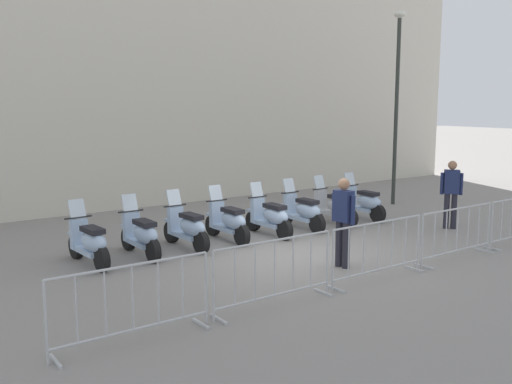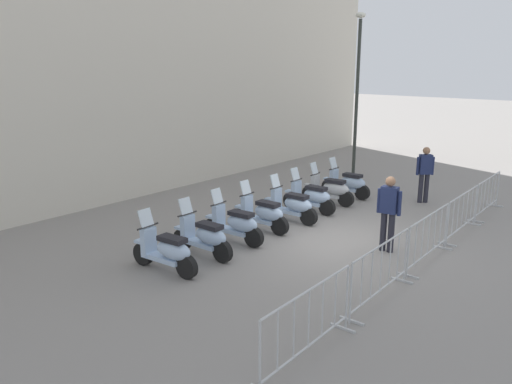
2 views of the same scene
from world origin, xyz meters
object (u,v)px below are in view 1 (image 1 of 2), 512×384
object	(u,v)px
motorcycle_5	(303,212)
street_lamp	(397,90)
motorcycle_7	(363,203)
officer_mid_plaza	(451,190)
barrier_segment_0	(133,304)
officer_near_row_end	(343,217)
motorcycle_4	(270,217)
motorcycle_6	(334,207)
barrier_segment_1	(274,274)
motorcycle_2	(187,228)
barrier_segment_3	(457,234)
motorcycle_0	(90,243)
motorcycle_1	(141,235)
motorcycle_3	(229,222)
barrier_segment_2	(378,251)

from	to	relation	value
motorcycle_5	street_lamp	xyz separation A→B (m)	(4.44, 2.07, 3.12)
motorcycle_7	officer_mid_plaza	bearing A→B (deg)	-56.40
motorcycle_7	officer_mid_plaza	xyz separation A→B (m)	(1.28, -1.93, 0.53)
barrier_segment_0	officer_near_row_end	distance (m)	4.83
motorcycle_4	motorcycle_6	world-z (taller)	same
motorcycle_7	barrier_segment_1	size ratio (longest dim) A/B	0.78
motorcycle_2	barrier_segment_0	bearing A→B (deg)	-115.88
street_lamp	motorcycle_6	bearing A→B (deg)	-151.49
motorcycle_2	officer_near_row_end	distance (m)	3.52
barrier_segment_1	motorcycle_5	bearing A→B (deg)	56.23
motorcycle_6	motorcycle_5	bearing A→B (deg)	-167.32
barrier_segment_0	barrier_segment_3	distance (m)	6.99
motorcycle_0	motorcycle_1	distance (m)	1.10
motorcycle_7	barrier_segment_1	xyz separation A→B (m)	(-5.29, -5.13, 0.07)
street_lamp	barrier_segment_1	bearing A→B (deg)	-138.28
motorcycle_7	motorcycle_3	bearing A→B (deg)	-169.05
barrier_segment_3	officer_near_row_end	distance (m)	2.50
motorcycle_2	motorcycle_5	size ratio (longest dim) A/B	0.99
motorcycle_2	street_lamp	distance (m)	8.72
motorcycle_1	motorcycle_4	distance (m)	3.31
motorcycle_1	officer_near_row_end	xyz separation A→B (m)	(3.34, -2.37, 0.53)
motorcycle_7	motorcycle_0	bearing A→B (deg)	-167.99
motorcycle_1	barrier_segment_2	world-z (taller)	motorcycle_1
motorcycle_7	barrier_segment_2	distance (m)	5.56
motorcycle_0	officer_near_row_end	world-z (taller)	officer_near_row_end
motorcycle_5	barrier_segment_0	bearing A→B (deg)	-136.52
motorcycle_7	barrier_segment_0	world-z (taller)	motorcycle_7
barrier_segment_1	barrier_segment_2	size ratio (longest dim) A/B	1.00
motorcycle_5	barrier_segment_3	bearing A→B (deg)	-69.19
motorcycle_4	barrier_segment_1	size ratio (longest dim) A/B	0.78
barrier_segment_2	motorcycle_5	bearing A→B (deg)	78.68
motorcycle_7	officer_mid_plaza	distance (m)	2.37
motorcycle_3	motorcycle_4	xyz separation A→B (m)	(1.11, 0.08, 0.00)
motorcycle_5	street_lamp	distance (m)	5.81
barrier_segment_2	officer_near_row_end	xyz separation A→B (m)	(-0.13, 0.94, 0.45)
motorcycle_3	officer_near_row_end	xyz separation A→B (m)	(1.19, -2.90, 0.53)
motorcycle_0	barrier_segment_0	size ratio (longest dim) A/B	0.77
motorcycle_6	motorcycle_1	bearing A→B (deg)	-167.85
barrier_segment_3	officer_near_row_end	bearing A→B (deg)	168.50
street_lamp	officer_mid_plaza	world-z (taller)	street_lamp
street_lamp	motorcycle_5	bearing A→B (deg)	-155.03
motorcycle_3	officer_mid_plaza	xyz separation A→B (m)	(5.61, -1.09, 0.53)
motorcycle_7	barrier_segment_2	size ratio (longest dim) A/B	0.78
motorcycle_1	motorcycle_7	xyz separation A→B (m)	(6.47, 1.37, 0.00)
motorcycle_5	barrier_segment_1	size ratio (longest dim) A/B	0.78
barrier_segment_2	officer_mid_plaza	bearing A→B (deg)	32.75
motorcycle_0	motorcycle_3	world-z (taller)	same
officer_mid_plaza	motorcycle_2	bearing A→B (deg)	172.90
barrier_segment_0	motorcycle_2	bearing A→B (deg)	64.12
motorcycle_4	motorcycle_7	world-z (taller)	same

